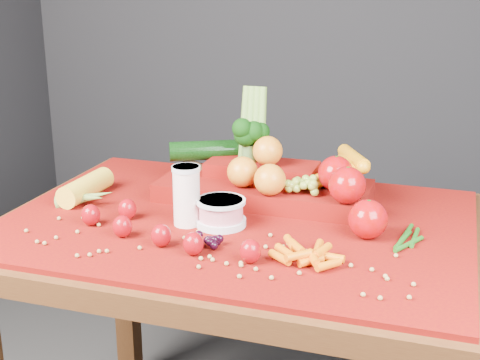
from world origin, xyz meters
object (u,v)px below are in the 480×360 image
(yogurt_bowl, at_px, (221,211))
(produce_mound, at_px, (277,177))
(table, at_px, (237,261))
(milk_glass, at_px, (186,193))

(yogurt_bowl, xyz_separation_m, produce_mound, (0.07, 0.20, 0.03))
(table, bearing_deg, yogurt_bowl, -113.95)
(milk_glass, xyz_separation_m, produce_mound, (0.15, 0.22, -0.01))
(milk_glass, relative_size, produce_mound, 0.23)
(milk_glass, height_order, produce_mound, produce_mound)
(table, distance_m, milk_glass, 0.22)
(table, distance_m, produce_mound, 0.23)
(yogurt_bowl, distance_m, produce_mound, 0.22)
(table, relative_size, yogurt_bowl, 9.71)
(milk_glass, bearing_deg, produce_mound, 55.52)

